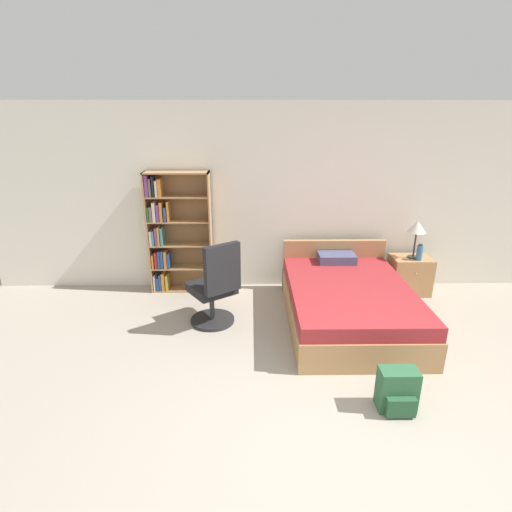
% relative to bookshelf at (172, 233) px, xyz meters
% --- Properties ---
extents(ground_plane, '(14.00, 14.00, 0.00)m').
position_rel_bookshelf_xyz_m(ground_plane, '(1.87, -3.05, -0.85)').
color(ground_plane, '#A39989').
extents(wall_back, '(9.00, 0.06, 2.60)m').
position_rel_bookshelf_xyz_m(wall_back, '(1.87, 0.18, 0.45)').
color(wall_back, silver).
rests_on(wall_back, ground_plane).
extents(bookshelf, '(0.88, 0.26, 1.71)m').
position_rel_bookshelf_xyz_m(bookshelf, '(0.00, 0.00, 0.00)').
color(bookshelf, '#AD7F51').
rests_on(bookshelf, ground_plane).
extents(bed, '(1.44, 2.09, 0.75)m').
position_rel_bookshelf_xyz_m(bed, '(2.28, -0.97, -0.59)').
color(bed, '#AD7F51').
rests_on(bed, ground_plane).
extents(office_chair, '(0.70, 0.72, 1.08)m').
position_rel_bookshelf_xyz_m(office_chair, '(0.68, -1.06, -0.37)').
color(office_chair, '#232326').
rests_on(office_chair, ground_plane).
extents(nightstand, '(0.54, 0.43, 0.53)m').
position_rel_bookshelf_xyz_m(nightstand, '(3.36, -0.15, -0.59)').
color(nightstand, '#AD7F51').
rests_on(nightstand, ground_plane).
extents(table_lamp, '(0.25, 0.25, 0.53)m').
position_rel_bookshelf_xyz_m(table_lamp, '(3.37, -0.16, 0.11)').
color(table_lamp, '#333333').
rests_on(table_lamp, nightstand).
extents(water_bottle, '(0.08, 0.08, 0.23)m').
position_rel_bookshelf_xyz_m(water_bottle, '(3.41, -0.25, -0.21)').
color(water_bottle, teal).
rests_on(water_bottle, nightstand).
extents(backpack_green, '(0.33, 0.25, 0.39)m').
position_rel_bookshelf_xyz_m(backpack_green, '(2.36, -2.55, -0.67)').
color(backpack_green, '#2D603D').
rests_on(backpack_green, ground_plane).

